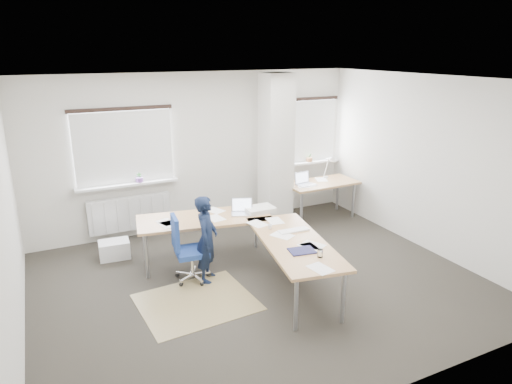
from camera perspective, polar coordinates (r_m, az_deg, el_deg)
name	(u,v)px	position (r m, az deg, el deg)	size (l,w,h in m)	color
ground	(259,282)	(6.61, 0.38, -11.20)	(6.00, 6.00, 0.00)	black
room_shell	(257,154)	(6.44, 0.08, 4.72)	(6.04, 5.04, 2.82)	beige
floor_mat	(197,302)	(6.18, -7.43, -13.48)	(1.44, 1.21, 0.01)	olive
white_crate	(114,249)	(7.60, -17.28, -6.88)	(0.46, 0.32, 0.28)	white
desk_main	(249,230)	(6.53, -0.84, -4.80)	(2.40, 2.98, 0.96)	#9D7743
desk_side	(321,184)	(8.83, 8.12, 0.96)	(1.42, 0.74, 1.22)	#9D7743
task_chair	(190,262)	(6.61, -8.31, -8.70)	(0.54, 0.53, 0.99)	navy
person	(207,239)	(6.44, -6.19, -5.85)	(0.46, 0.30, 1.26)	black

